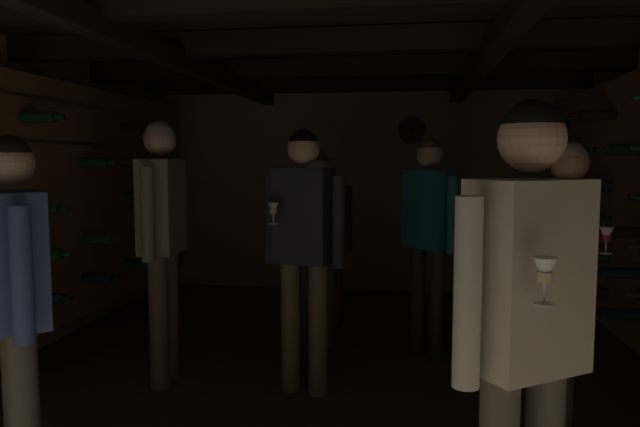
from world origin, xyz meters
TOP-DOWN VIEW (x-y plane):
  - ground_plane at (0.00, 0.00)m, footprint 8.40×8.40m
  - room_shell at (0.00, 0.27)m, footprint 4.72×6.52m
  - wine_crate_stack at (-0.33, 1.98)m, footprint 0.52×0.35m
  - display_bottle at (-0.22, 1.97)m, footprint 0.08×0.08m
  - person_host_center at (-0.11, 0.16)m, footprint 0.53×0.33m
  - person_guest_near_left at (-1.07, -1.25)m, footprint 0.44×0.42m
  - person_guest_rear_center at (-0.16, 1.10)m, footprint 0.52×0.40m
  - person_guest_mid_right at (1.34, -0.28)m, footprint 0.33×0.52m
  - person_guest_mid_left at (-1.05, 0.20)m, footprint 0.33×0.54m
  - person_guest_far_right at (0.69, 1.03)m, footprint 0.45×0.41m
  - person_guest_near_right at (0.89, -1.60)m, footprint 0.46×0.44m

SIDE VIEW (x-z plane):
  - ground_plane at x=0.00m, z-range 0.00..0.00m
  - wine_crate_stack at x=-0.33m, z-range 0.00..0.60m
  - display_bottle at x=-0.22m, z-range 0.56..0.91m
  - person_guest_rear_center at x=-0.16m, z-range 0.15..1.69m
  - person_guest_mid_right at x=1.34m, z-range 0.15..1.72m
  - person_guest_near_left at x=-1.07m, z-range 0.16..1.73m
  - person_guest_far_right at x=0.69m, z-range 0.17..1.80m
  - person_guest_near_right at x=0.89m, z-range 0.17..1.83m
  - person_host_center at x=-0.11m, z-range 0.17..1.83m
  - person_guest_mid_left at x=-1.05m, z-range 0.19..1.91m
  - room_shell at x=0.00m, z-range 0.22..2.63m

